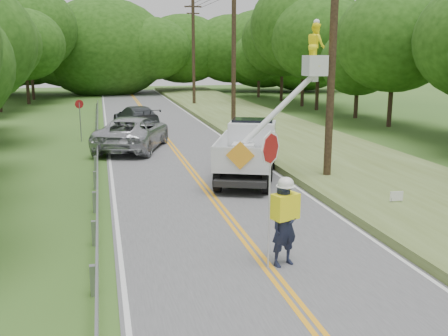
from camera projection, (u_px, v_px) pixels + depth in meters
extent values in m
plane|color=#335422|center=(289.00, 296.00, 11.01)|extent=(140.00, 140.00, 0.00)
cube|color=#4F4F52|center=(185.00, 162.00, 24.28)|extent=(7.20, 96.00, 0.02)
cube|color=#FAA21B|center=(183.00, 162.00, 24.25)|extent=(0.12, 96.00, 0.00)
cube|color=#FAA21B|center=(187.00, 162.00, 24.30)|extent=(0.12, 96.00, 0.00)
cube|color=silver|center=(111.00, 166.00, 23.48)|extent=(0.12, 96.00, 0.00)
cube|color=silver|center=(254.00, 158.00, 25.06)|extent=(0.12, 96.00, 0.00)
cube|color=gray|center=(93.00, 281.00, 10.94)|extent=(0.12, 0.14, 0.70)
cube|color=gray|center=(94.00, 233.00, 13.79)|extent=(0.12, 0.14, 0.70)
cube|color=gray|center=(95.00, 202.00, 16.63)|extent=(0.12, 0.14, 0.70)
cube|color=gray|center=(95.00, 180.00, 19.47)|extent=(0.12, 0.14, 0.70)
cube|color=gray|center=(95.00, 164.00, 22.32)|extent=(0.12, 0.14, 0.70)
cube|color=gray|center=(96.00, 151.00, 25.16)|extent=(0.12, 0.14, 0.70)
cube|color=gray|center=(96.00, 141.00, 28.00)|extent=(0.12, 0.14, 0.70)
cube|color=gray|center=(96.00, 133.00, 30.85)|extent=(0.12, 0.14, 0.70)
cube|color=gray|center=(96.00, 126.00, 33.69)|extent=(0.12, 0.14, 0.70)
cube|color=gray|center=(96.00, 120.00, 36.53)|extent=(0.12, 0.14, 0.70)
cube|color=gray|center=(97.00, 115.00, 39.38)|extent=(0.12, 0.14, 0.70)
cube|color=gray|center=(97.00, 111.00, 42.22)|extent=(0.12, 0.14, 0.70)
cube|color=gray|center=(97.00, 107.00, 45.06)|extent=(0.12, 0.14, 0.70)
cube|color=gray|center=(98.00, 150.00, 24.18)|extent=(0.05, 48.00, 0.34)
cylinder|color=black|center=(332.00, 55.00, 19.57)|extent=(0.30, 0.30, 10.00)
cylinder|color=black|center=(234.00, 54.00, 33.79)|extent=(0.30, 0.30, 10.00)
cylinder|color=black|center=(194.00, 53.00, 48.00)|extent=(0.30, 0.30, 10.00)
cube|color=black|center=(193.00, 7.00, 47.07)|extent=(1.60, 0.12, 0.12)
cube|color=black|center=(193.00, 13.00, 47.20)|extent=(1.20, 0.10, 0.10)
cube|color=#526229|center=(323.00, 153.00, 25.87)|extent=(7.00, 96.00, 0.30)
cylinder|color=#332319|center=(28.00, 87.00, 50.85)|extent=(0.32, 0.32, 3.38)
ellipsoid|color=#193E0E|center=(24.00, 44.00, 49.93)|extent=(7.90, 7.90, 6.95)
cylinder|color=#332319|center=(32.00, 79.00, 55.49)|extent=(0.32, 0.32, 4.40)
ellipsoid|color=#193E0E|center=(28.00, 28.00, 54.29)|extent=(10.28, 10.28, 9.04)
cylinder|color=#332319|center=(390.00, 102.00, 35.42)|extent=(0.32, 0.32, 3.45)
ellipsoid|color=#193E0E|center=(395.00, 40.00, 34.49)|extent=(8.04, 8.04, 7.08)
cylinder|color=#332319|center=(356.00, 102.00, 40.22)|extent=(0.32, 0.32, 2.56)
ellipsoid|color=#193E0E|center=(358.00, 61.00, 39.53)|extent=(5.97, 5.97, 5.25)
cylinder|color=#332319|center=(317.00, 90.00, 45.60)|extent=(0.32, 0.32, 3.65)
ellipsoid|color=#193E0E|center=(319.00, 38.00, 44.61)|extent=(8.51, 8.51, 7.49)
cylinder|color=#332319|center=(303.00, 83.00, 48.75)|extent=(0.32, 0.32, 4.36)
ellipsoid|color=#193E0E|center=(305.00, 26.00, 47.56)|extent=(10.16, 10.16, 8.94)
cylinder|color=#332319|center=(282.00, 83.00, 54.24)|extent=(0.32, 0.32, 3.69)
ellipsoid|color=#193E0E|center=(283.00, 40.00, 53.24)|extent=(8.60, 8.60, 7.57)
cylinder|color=#332319|center=(259.00, 86.00, 58.82)|extent=(0.32, 0.32, 2.65)
ellipsoid|color=#193E0E|center=(259.00, 57.00, 58.10)|extent=(6.19, 6.19, 5.45)
ellipsoid|color=#193E0E|center=(26.00, 49.00, 61.30)|extent=(11.72, 8.79, 8.79)
ellipsoid|color=#193E0E|center=(67.00, 49.00, 61.58)|extent=(12.23, 9.18, 9.18)
ellipsoid|color=#193E0E|center=(104.00, 49.00, 62.32)|extent=(16.26, 12.20, 12.20)
ellipsoid|color=#193E0E|center=(150.00, 49.00, 61.91)|extent=(10.10, 7.57, 7.57)
ellipsoid|color=#193E0E|center=(183.00, 49.00, 66.18)|extent=(11.74, 8.80, 8.80)
ellipsoid|color=#193E0E|center=(233.00, 49.00, 66.88)|extent=(11.76, 8.82, 8.82)
ellipsoid|color=#193E0E|center=(264.00, 49.00, 66.93)|extent=(13.50, 10.12, 10.12)
ellipsoid|color=#193E0E|center=(303.00, 49.00, 66.09)|extent=(14.42, 10.81, 10.81)
imported|color=#191E33|center=(285.00, 225.00, 12.35)|extent=(0.87, 0.72, 2.06)
cube|color=yellow|center=(285.00, 206.00, 12.25)|extent=(0.72, 0.58, 0.62)
ellipsoid|color=white|center=(286.00, 183.00, 12.12)|extent=(0.38, 0.38, 0.31)
cylinder|color=#B7B7B7|center=(269.00, 211.00, 12.06)|extent=(0.04, 0.04, 2.88)
cylinder|color=maroon|center=(270.00, 148.00, 11.72)|extent=(0.63, 0.58, 0.82)
cylinder|color=black|center=(218.00, 180.00, 19.05)|extent=(0.57, 0.91, 0.87)
cylinder|color=black|center=(266.00, 182.00, 18.81)|extent=(0.57, 0.91, 0.87)
cylinder|color=black|center=(224.00, 169.00, 20.80)|extent=(0.57, 0.91, 0.87)
cylinder|color=black|center=(269.00, 171.00, 20.56)|extent=(0.57, 0.91, 0.87)
cylinder|color=black|center=(231.00, 158.00, 22.99)|extent=(0.57, 0.91, 0.87)
cylinder|color=black|center=(272.00, 159.00, 22.75)|extent=(0.57, 0.91, 0.87)
cube|color=black|center=(247.00, 167.00, 20.93)|extent=(3.89, 6.10, 0.23)
cube|color=#B9BBBE|center=(246.00, 159.00, 20.22)|extent=(3.46, 4.64, 0.20)
cube|color=#B9BBBE|center=(220.00, 148.00, 20.25)|extent=(1.57, 3.90, 0.82)
cube|color=#B9BBBE|center=(272.00, 149.00, 19.98)|extent=(1.57, 3.90, 0.82)
cube|color=#B9BBBE|center=(240.00, 159.00, 18.12)|extent=(1.96, 0.81, 0.82)
cube|color=#B9BBBE|center=(252.00, 140.00, 23.13)|extent=(2.53, 2.35, 1.63)
cube|color=black|center=(253.00, 126.00, 23.18)|extent=(2.12, 1.76, 0.68)
cube|color=#B9BBBE|center=(243.00, 153.00, 19.15)|extent=(1.06, 1.06, 0.73)
cube|color=#B9BBBE|center=(315.00, 66.00, 19.49)|extent=(0.77, 0.77, 0.77)
imported|color=yellow|center=(316.00, 45.00, 19.32)|extent=(0.62, 0.80, 1.65)
cube|color=#FFA522|center=(240.00, 155.00, 18.03)|extent=(0.97, 0.41, 1.03)
imported|color=#AEAFB5|center=(133.00, 133.00, 27.32)|extent=(4.82, 6.97, 1.77)
imported|color=#3B3F44|center=(136.00, 117.00, 35.15)|extent=(3.28, 5.52, 1.50)
cylinder|color=gray|center=(80.00, 122.00, 29.60)|extent=(0.06, 0.06, 2.30)
cylinder|color=maroon|center=(79.00, 104.00, 29.36)|extent=(0.49, 0.22, 0.52)
cube|color=white|center=(397.00, 196.00, 16.79)|extent=(0.46, 0.05, 0.32)
cylinder|color=gray|center=(391.00, 204.00, 16.81)|extent=(0.02, 0.02, 0.46)
cylinder|color=gray|center=(401.00, 204.00, 16.89)|extent=(0.02, 0.02, 0.46)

